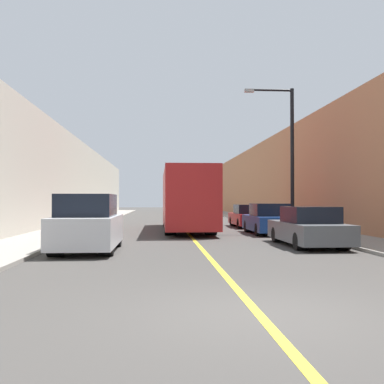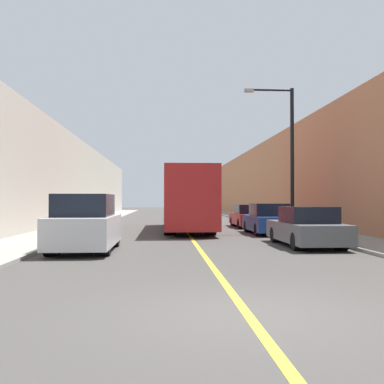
# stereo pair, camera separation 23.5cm
# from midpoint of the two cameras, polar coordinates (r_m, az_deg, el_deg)

# --- Properties ---
(ground_plane) EXTENTS (200.00, 200.00, 0.00)m
(ground_plane) POSITION_cam_midpoint_polar(r_m,az_deg,el_deg) (7.05, 8.03, -15.13)
(ground_plane) COLOR #3F3D3A
(sidewalk_left) EXTENTS (2.66, 72.00, 0.11)m
(sidewalk_left) POSITION_cam_midpoint_polar(r_m,az_deg,el_deg) (37.11, -11.76, -3.58)
(sidewalk_left) COLOR gray
(sidewalk_left) RESTS_ON ground
(sidewalk_right) EXTENTS (2.66, 72.00, 0.11)m
(sidewalk_right) POSITION_cam_midpoint_polar(r_m,az_deg,el_deg) (37.59, 8.60, -3.56)
(sidewalk_right) COLOR gray
(sidewalk_right) RESTS_ON ground
(building_row_left) EXTENTS (4.00, 72.00, 6.62)m
(building_row_left) POSITION_cam_midpoint_polar(r_m,az_deg,el_deg) (37.71, -16.76, 1.43)
(building_row_left) COLOR #B7B2A3
(building_row_left) RESTS_ON ground
(building_row_right) EXTENTS (4.00, 72.00, 7.09)m
(building_row_right) POSITION_cam_midpoint_polar(r_m,az_deg,el_deg) (38.45, 13.44, 1.72)
(building_row_right) COLOR #B2724C
(building_row_right) RESTS_ON ground
(road_center_line) EXTENTS (0.16, 72.00, 0.01)m
(road_center_line) POSITION_cam_midpoint_polar(r_m,az_deg,el_deg) (36.77, -1.51, -3.71)
(road_center_line) COLOR gold
(road_center_line) RESTS_ON ground
(bus) EXTENTS (2.54, 11.67, 3.37)m
(bus) POSITION_cam_midpoint_polar(r_m,az_deg,el_deg) (25.59, -0.48, -0.85)
(bus) COLOR #AD1E1E
(bus) RESTS_ON ground
(parked_suv_left) EXTENTS (1.97, 4.46, 1.92)m
(parked_suv_left) POSITION_cam_midpoint_polar(r_m,az_deg,el_deg) (15.50, -12.98, -4.10)
(parked_suv_left) COLOR silver
(parked_suv_left) RESTS_ON ground
(car_right_near) EXTENTS (1.90, 4.78, 1.48)m
(car_right_near) POSITION_cam_midpoint_polar(r_m,az_deg,el_deg) (17.38, 14.71, -4.46)
(car_right_near) COLOR #51565B
(car_right_near) RESTS_ON ground
(car_right_mid) EXTENTS (1.86, 4.42, 1.55)m
(car_right_mid) POSITION_cam_midpoint_polar(r_m,az_deg,el_deg) (23.10, 9.91, -3.56)
(car_right_mid) COLOR navy
(car_right_mid) RESTS_ON ground
(car_right_far) EXTENTS (1.76, 4.63, 1.44)m
(car_right_far) POSITION_cam_midpoint_polar(r_m,az_deg,el_deg) (28.68, 7.38, -3.15)
(car_right_far) COLOR maroon
(car_right_far) RESTS_ON ground
(street_lamp_right) EXTENTS (2.67, 0.24, 7.55)m
(street_lamp_right) POSITION_cam_midpoint_polar(r_m,az_deg,el_deg) (24.44, 12.34, 5.36)
(street_lamp_right) COLOR black
(street_lamp_right) RESTS_ON sidewalk_right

